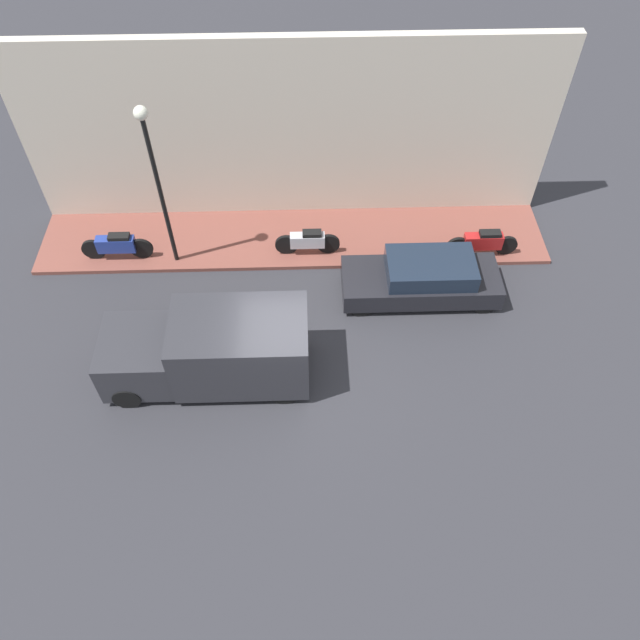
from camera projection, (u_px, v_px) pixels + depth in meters
The scene contains 9 objects.
ground_plane at pixel (294, 376), 15.58m from camera, with size 60.00×60.00×0.00m, color #2D2D33.
sidewalk at pixel (293, 238), 18.69m from camera, with size 2.49×14.92×0.12m.
building_facade at pixel (290, 133), 17.48m from camera, with size 0.30×14.92×5.56m.
parked_car at pixel (423, 278), 16.88m from camera, with size 1.61×4.26×1.27m.
delivery_van at pixel (210, 350), 14.86m from camera, with size 1.94×4.92×1.96m.
motorcycle_blue at pixel (117, 245), 17.73m from camera, with size 0.30×2.03×0.86m.
scooter_silver at pixel (308, 241), 17.88m from camera, with size 0.30×1.86×0.80m.
motorcycle_red at pixel (483, 242), 17.83m from camera, with size 0.30×2.05×0.84m.
streetlamp at pixel (154, 165), 15.52m from camera, with size 0.35×0.35×4.91m.
Camera 1 is at (-8.88, -0.38, 12.89)m, focal length 35.00 mm.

